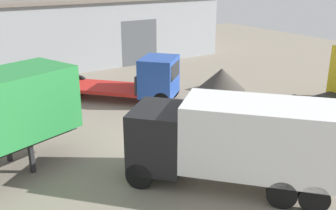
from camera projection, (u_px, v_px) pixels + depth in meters
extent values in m
plane|color=gray|center=(171.00, 140.00, 17.99)|extent=(60.00, 60.00, 0.00)
cube|color=#93999E|center=(47.00, 34.00, 31.27)|extent=(28.36, 7.67, 5.07)
cube|color=#4C5156|center=(139.00, 43.00, 31.72)|extent=(3.20, 0.08, 3.60)
cube|color=#232326|center=(321.00, 105.00, 20.80)|extent=(4.37, 2.05, 0.24)
cylinder|color=#B2B2B7|center=(312.00, 101.00, 21.95)|extent=(1.11, 0.57, 0.56)
cylinder|color=black|center=(294.00, 104.00, 21.29)|extent=(1.00, 0.31, 1.00)
cylinder|color=black|center=(330.00, 116.00, 19.56)|extent=(1.00, 0.31, 1.00)
cylinder|color=black|center=(283.00, 107.00, 20.82)|extent=(1.00, 0.31, 1.00)
cylinder|color=black|center=(319.00, 119.00, 19.09)|extent=(1.00, 0.31, 1.00)
cube|color=#232326|center=(8.00, 148.00, 15.90)|extent=(0.20, 0.20, 1.11)
cube|color=#232326|center=(32.00, 159.00, 14.98)|extent=(0.20, 0.20, 1.11)
cube|color=#2347A3|center=(159.00, 76.00, 22.55)|extent=(3.05, 3.02, 2.20)
cube|color=black|center=(175.00, 71.00, 22.21)|extent=(1.55, 1.42, 0.88)
cube|color=red|center=(94.00, 87.00, 23.83)|extent=(6.00, 6.26, 0.20)
cube|color=#232326|center=(142.00, 81.00, 22.92)|extent=(1.86, 1.70, 1.10)
cylinder|color=black|center=(171.00, 90.00, 23.77)|extent=(0.88, 0.93, 0.98)
cylinder|color=black|center=(162.00, 101.00, 21.85)|extent=(0.88, 0.93, 0.98)
cylinder|color=black|center=(79.00, 83.00, 25.21)|extent=(0.88, 0.93, 0.98)
cylinder|color=black|center=(63.00, 93.00, 23.29)|extent=(0.88, 0.93, 0.98)
cylinder|color=black|center=(65.00, 82.00, 25.45)|extent=(0.88, 0.93, 0.98)
cylinder|color=black|center=(48.00, 91.00, 23.53)|extent=(0.88, 0.93, 0.98)
cube|color=black|center=(160.00, 136.00, 14.44)|extent=(3.05, 3.02, 2.20)
cube|color=black|center=(136.00, 124.00, 14.53)|extent=(1.55, 1.41, 0.88)
cube|color=silver|center=(257.00, 137.00, 13.49)|extent=(5.18, 5.37, 2.43)
cylinder|color=black|center=(140.00, 175.00, 13.94)|extent=(0.89, 0.94, 0.99)
cylinder|color=black|center=(156.00, 150.00, 15.86)|extent=(0.89, 0.94, 0.99)
cylinder|color=black|center=(282.00, 194.00, 12.78)|extent=(0.89, 0.94, 0.99)
cylinder|color=black|center=(281.00, 164.00, 14.70)|extent=(0.89, 0.94, 0.99)
cylinder|color=black|center=(314.00, 198.00, 12.54)|extent=(0.89, 0.94, 0.99)
cylinder|color=black|center=(309.00, 168.00, 14.47)|extent=(0.89, 0.94, 0.99)
cone|color=#423D38|center=(222.00, 79.00, 25.28)|extent=(3.12, 3.12, 1.43)
cylinder|color=#B22D23|center=(251.00, 107.00, 21.01)|extent=(0.58, 0.58, 0.88)
cube|color=black|center=(170.00, 119.00, 20.49)|extent=(0.40, 0.40, 0.04)
cone|color=orange|center=(170.00, 114.00, 20.41)|extent=(0.36, 0.36, 0.55)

